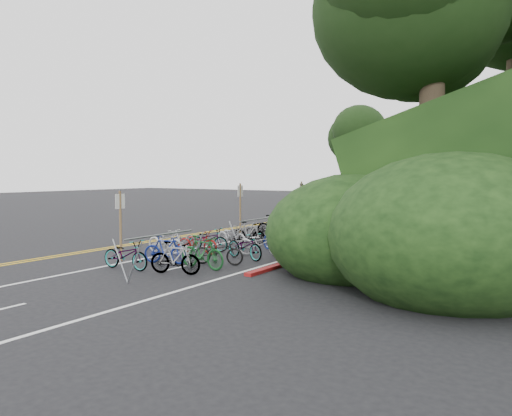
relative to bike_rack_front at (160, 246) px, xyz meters
The scene contains 9 objects.
ground 4.81m from the bike_rack_front, 137.31° to the left, with size 120.00×120.00×0.00m, color black.
road_markings 13.64m from the bike_rack_front, 102.08° to the left, with size 7.47×80.00×0.01m.
red_curb 15.39m from the bike_rack_front, 81.70° to the left, with size 0.25×28.00×0.10m, color maroon.
bike_rack_front is the anchor object (origin of this frame).
bike_racks_rest 16.22m from the bike_rack_front, 91.70° to the left, with size 1.14×23.00×1.17m.
signpost_near 3.01m from the bike_rack_front, 160.05° to the left, with size 0.08×0.40×2.37m.
signposts_rest 17.46m from the bike_rack_front, 99.50° to the left, with size 0.08×18.40×2.50m.
bike_front 4.06m from the bike_rack_front, 131.32° to the left, with size 1.73×0.60×0.91m, color beige.
bike_valet 5.29m from the bike_rack_front, 95.27° to the left, with size 3.39×11.92×1.09m.
Camera 1 is at (13.57, -13.71, 2.96)m, focal length 35.00 mm.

